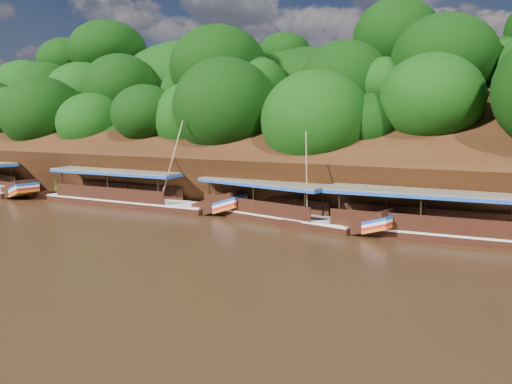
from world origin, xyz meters
TOP-DOWN VIEW (x-y plane):
  - ground at (0.00, 0.00)m, footprint 160.00×160.00m
  - riverbank at (-0.01, 22.73)m, footprint 120.00×30.06m
  - boat_0 at (11.53, 7.66)m, footprint 16.15×3.30m
  - boat_1 at (1.15, 7.93)m, footprint 14.42×4.87m
  - boat_2 at (-10.80, 7.94)m, footprint 16.99×2.93m
  - reeds at (-2.15, 9.35)m, footprint 47.58×2.37m

SIDE VIEW (x-z plane):
  - ground at x=0.00m, z-range 0.00..0.00m
  - boat_1 at x=1.15m, z-range -2.55..3.67m
  - boat_0 at x=11.53m, z-range -2.63..3.80m
  - boat_2 at x=-10.80m, z-range -2.83..4.04m
  - reeds at x=-2.15m, z-range -0.21..1.94m
  - riverbank at x=-0.01m, z-range -7.81..11.59m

